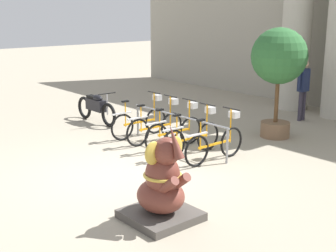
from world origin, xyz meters
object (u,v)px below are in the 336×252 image
at_px(bicycle_0, 141,121).
at_px(bicycle_3, 192,137).
at_px(bicycle_1, 156,126).
at_px(potted_tree, 279,62).
at_px(motorcycle, 96,107).
at_px(bicycle_4, 216,142).
at_px(elephant_statue, 162,187).
at_px(bicycle_2, 175,131).
at_px(person_pedestrian, 303,84).

xyz_separation_m(bicycle_0, bicycle_3, (1.93, -0.04, 0.00)).
bearing_deg(bicycle_1, potted_tree, 58.90).
height_order(bicycle_3, motorcycle, bicycle_3).
relative_size(bicycle_4, elephant_statue, 1.09).
bearing_deg(bicycle_2, bicycle_4, 0.31).
distance_m(bicycle_0, bicycle_2, 1.29).
bearing_deg(bicycle_4, bicycle_0, -179.39).
bearing_deg(person_pedestrian, bicycle_0, -109.09).
relative_size(elephant_statue, potted_tree, 0.58).
bearing_deg(motorcycle, elephant_statue, -23.19).
relative_size(bicycle_2, bicycle_3, 1.00).
bearing_deg(bicycle_0, bicycle_4, 0.61).
xyz_separation_m(bicycle_3, bicycle_4, (0.64, 0.07, 0.00)).
relative_size(bicycle_4, potted_tree, 0.63).
xyz_separation_m(person_pedestrian, potted_tree, (0.61, -2.03, 0.84)).
height_order(bicycle_1, elephant_statue, elephant_statue).
xyz_separation_m(bicycle_2, motorcycle, (-3.29, -0.07, 0.04)).
bearing_deg(potted_tree, bicycle_0, -130.65).
bearing_deg(potted_tree, bicycle_3, -95.70).
height_order(bicycle_2, potted_tree, potted_tree).
distance_m(bicycle_2, person_pedestrian, 4.61).
distance_m(bicycle_0, bicycle_4, 2.58).
xyz_separation_m(bicycle_0, bicycle_4, (2.58, 0.03, 0.00)).
bearing_deg(bicycle_1, motorcycle, -179.17).
bearing_deg(bicycle_0, bicycle_2, 0.90).
distance_m(bicycle_2, potted_tree, 3.07).
relative_size(elephant_statue, person_pedestrian, 0.90).
distance_m(bicycle_3, motorcycle, 3.93).
relative_size(motorcycle, potted_tree, 0.71).
height_order(elephant_statue, potted_tree, potted_tree).
xyz_separation_m(bicycle_4, person_pedestrian, (-0.99, 4.55, 0.64)).
bearing_deg(elephant_statue, bicycle_4, 118.61).
xyz_separation_m(bicycle_3, motorcycle, (-3.93, -0.01, 0.04)).
bearing_deg(potted_tree, bicycle_2, -109.63).
relative_size(bicycle_2, motorcycle, 0.88).
bearing_deg(elephant_statue, bicycle_0, 146.83).
xyz_separation_m(bicycle_2, bicycle_4, (1.29, 0.01, 0.00)).
distance_m(bicycle_2, motorcycle, 3.29).
distance_m(bicycle_0, motorcycle, 2.00).
bearing_deg(bicycle_0, person_pedestrian, 70.91).
bearing_deg(bicycle_0, bicycle_3, -1.28).
height_order(bicycle_0, bicycle_3, same).
height_order(bicycle_4, elephant_statue, elephant_statue).
distance_m(bicycle_3, elephant_statue, 3.34).
xyz_separation_m(motorcycle, person_pedestrian, (3.58, 4.63, 0.60)).
bearing_deg(elephant_statue, person_pedestrian, 108.73).
height_order(motorcycle, person_pedestrian, person_pedestrian).
distance_m(bicycle_4, motorcycle, 4.58).
bearing_deg(bicycle_2, elephant_statue, -44.08).
height_order(elephant_statue, person_pedestrian, person_pedestrian).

